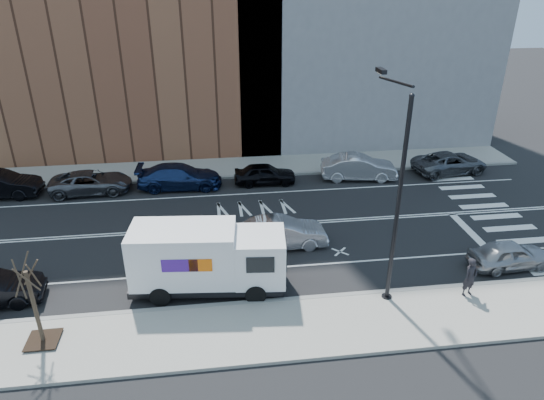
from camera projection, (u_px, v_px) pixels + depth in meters
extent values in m
plane|color=black|center=(220.00, 228.00, 26.94)|extent=(120.00, 120.00, 0.00)
cube|color=gray|center=(227.00, 334.00, 19.05)|extent=(44.00, 3.60, 0.15)
cube|color=gray|center=(216.00, 168.00, 34.78)|extent=(44.00, 3.60, 0.15)
cube|color=gray|center=(225.00, 305.00, 20.65)|extent=(44.00, 0.25, 0.17)
cube|color=gray|center=(217.00, 178.00, 33.16)|extent=(44.00, 0.25, 0.17)
cylinder|color=black|center=(398.00, 207.00, 19.19)|extent=(0.18, 0.18, 9.00)
cylinder|color=black|center=(386.00, 298.00, 21.10)|extent=(0.44, 0.44, 0.20)
sphere|color=black|center=(412.00, 96.00, 17.26)|extent=(0.20, 0.20, 0.20)
cylinder|color=black|center=(395.00, 82.00, 18.71)|extent=(0.11, 3.49, 0.48)
cube|color=black|center=(381.00, 71.00, 20.19)|extent=(0.25, 0.80, 0.18)
cube|color=#FFF2CC|center=(381.00, 73.00, 20.23)|extent=(0.18, 0.55, 0.03)
cube|color=black|center=(43.00, 340.00, 18.53)|extent=(1.20, 1.20, 0.04)
cylinder|color=#382B1E|center=(35.00, 308.00, 17.87)|extent=(0.16, 0.16, 3.20)
cylinder|color=#382B1E|center=(34.00, 276.00, 17.29)|extent=(0.06, 0.80, 1.44)
cylinder|color=#382B1E|center=(31.00, 272.00, 17.48)|extent=(0.81, 0.31, 1.19)
cylinder|color=#382B1E|center=(22.00, 274.00, 17.37)|extent=(0.58, 0.76, 1.50)
cylinder|color=#382B1E|center=(19.00, 279.00, 17.11)|extent=(0.47, 0.61, 1.37)
cylinder|color=#382B1E|center=(27.00, 280.00, 17.06)|extent=(0.72, 0.29, 1.13)
cube|color=black|center=(208.00, 280.00, 21.65)|extent=(6.82, 2.87, 0.32)
cube|color=white|center=(260.00, 256.00, 21.21)|extent=(2.35, 2.50, 2.14)
cube|color=black|center=(285.00, 250.00, 21.10)|extent=(0.25, 1.98, 1.02)
cube|color=black|center=(260.00, 265.00, 20.02)|extent=(1.18, 0.16, 0.75)
cube|color=black|center=(260.00, 237.00, 22.12)|extent=(1.18, 0.16, 0.75)
cube|color=black|center=(284.00, 276.00, 21.70)|extent=(0.36, 2.15, 0.37)
cube|color=white|center=(184.00, 254.00, 21.02)|extent=(4.70, 2.77, 2.46)
cube|color=#47198C|center=(180.00, 266.00, 19.87)|extent=(1.49, 0.16, 0.59)
cube|color=orange|center=(200.00, 265.00, 19.89)|extent=(0.96, 0.11, 0.59)
cube|color=#47198C|center=(187.00, 237.00, 22.03)|extent=(1.49, 0.16, 0.59)
cube|color=orange|center=(206.00, 236.00, 22.05)|extent=(0.96, 0.11, 0.59)
cylinder|color=black|center=(256.00, 294.00, 20.76)|extent=(0.92, 0.38, 0.90)
cylinder|color=black|center=(256.00, 266.00, 22.69)|extent=(0.92, 0.38, 0.90)
cylinder|color=black|center=(160.00, 296.00, 20.64)|extent=(0.92, 0.38, 0.90)
cylinder|color=black|center=(168.00, 268.00, 22.57)|extent=(0.92, 0.38, 0.90)
imported|color=#515259|center=(91.00, 182.00, 30.92)|extent=(5.14, 2.56, 1.40)
imported|color=navy|center=(180.00, 176.00, 31.57)|extent=(5.52, 2.43, 1.58)
imported|color=black|center=(265.00, 174.00, 32.20)|extent=(4.12, 1.75, 1.39)
imported|color=silver|center=(359.00, 167.00, 32.89)|extent=(5.25, 2.43, 1.67)
imported|color=#52555B|center=(450.00, 163.00, 33.95)|extent=(5.52, 3.11, 1.45)
imported|color=silver|center=(281.00, 233.00, 24.85)|extent=(4.78, 1.83, 1.56)
imported|color=#A3A3A7|center=(510.00, 255.00, 23.16)|extent=(4.04, 1.78, 1.35)
imported|color=black|center=(470.00, 277.00, 20.84)|extent=(0.77, 0.63, 1.80)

